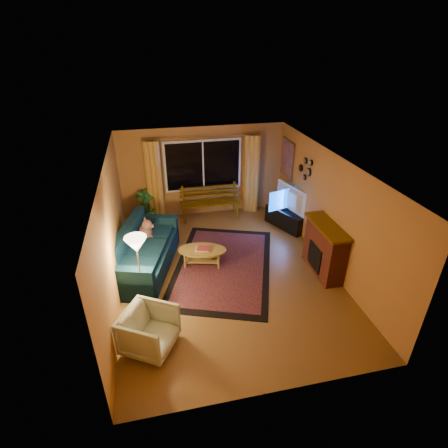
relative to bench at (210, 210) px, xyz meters
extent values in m
cube|color=brown|center=(-0.11, -2.60, -0.25)|extent=(4.50, 6.00, 0.02)
cube|color=white|center=(-0.11, -2.60, 2.27)|extent=(4.50, 6.00, 0.02)
cube|color=#C37E39|center=(-0.11, 0.41, 1.01)|extent=(4.50, 0.02, 2.50)
cube|color=#C37E39|center=(-2.37, -2.60, 1.01)|extent=(0.02, 6.00, 2.50)
cube|color=#C37E39|center=(2.15, -2.60, 1.01)|extent=(0.02, 6.00, 2.50)
cube|color=black|center=(-0.11, 0.35, 1.21)|extent=(2.00, 0.02, 1.30)
cylinder|color=#BF8C3F|center=(-0.11, 0.30, 2.01)|extent=(3.20, 0.03, 0.03)
cylinder|color=gold|center=(-1.46, 0.28, 0.88)|extent=(0.36, 0.36, 2.24)
cylinder|color=gold|center=(1.24, 0.28, 0.88)|extent=(0.36, 0.36, 2.24)
cube|color=#543605|center=(0.00, 0.00, 0.00)|extent=(1.63, 0.49, 0.49)
imported|color=#235B1E|center=(-1.76, 0.13, 0.23)|extent=(0.68, 0.68, 0.94)
cube|color=#0A2230|center=(-1.82, -2.05, 0.23)|extent=(1.66, 2.54, 0.95)
imported|color=beige|center=(-1.81, -4.35, 0.16)|extent=(1.03, 1.05, 0.81)
cylinder|color=#BF8C3F|center=(-1.90, -3.23, 0.50)|extent=(0.29, 0.29, 1.50)
cube|color=maroon|center=(-0.14, -2.35, -0.23)|extent=(3.07, 3.80, 0.02)
cylinder|color=#AE8A37|center=(-0.58, -2.17, -0.05)|extent=(1.32, 1.32, 0.39)
cube|color=black|center=(1.89, -0.93, 0.01)|extent=(0.87, 1.25, 0.50)
imported|color=black|center=(1.89, -0.93, 0.59)|extent=(0.47, 1.17, 0.67)
cube|color=maroon|center=(1.94, -3.00, 0.31)|extent=(0.40, 1.20, 1.10)
cube|color=orange|center=(2.11, -0.15, 1.41)|extent=(0.04, 0.76, 0.96)
camera|label=1|loc=(-1.51, -8.66, 4.38)|focal=28.00mm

